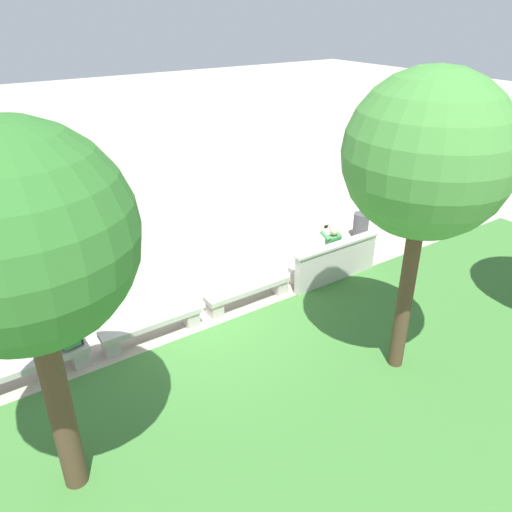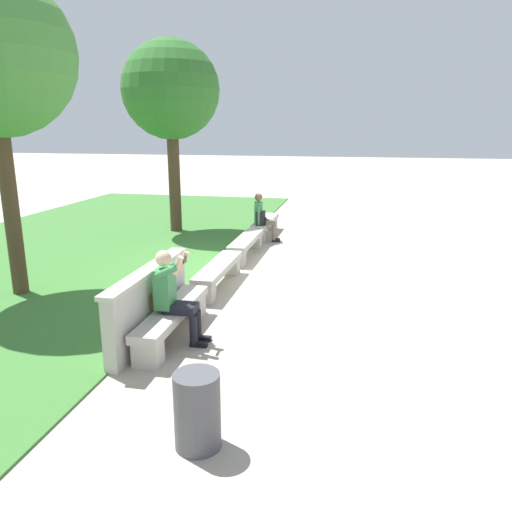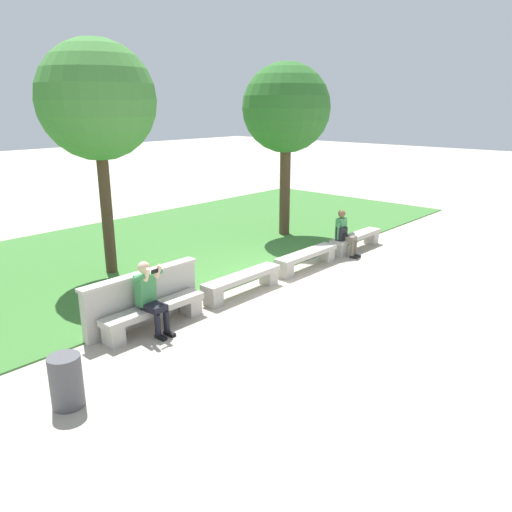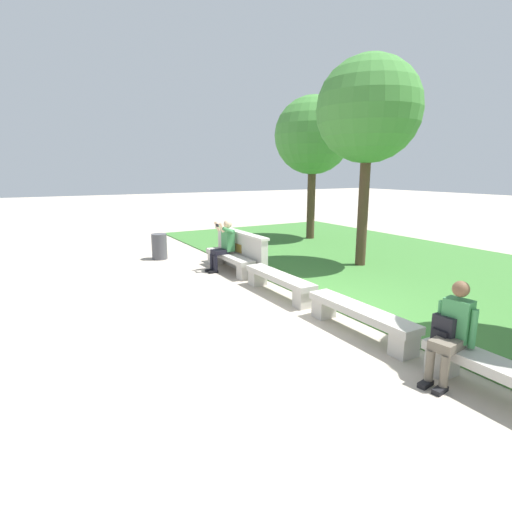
{
  "view_description": "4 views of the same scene",
  "coord_description": "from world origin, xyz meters",
  "px_view_note": "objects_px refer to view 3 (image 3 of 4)",
  "views": [
    {
      "loc": [
        4.15,
        8.12,
        6.17
      ],
      "look_at": [
        -1.49,
        -0.14,
        1.06
      ],
      "focal_mm": 35.0,
      "sensor_mm": 36.0,
      "label": 1
    },
    {
      "loc": [
        -9.79,
        -2.53,
        2.95
      ],
      "look_at": [
        -1.49,
        -0.79,
        0.73
      ],
      "focal_mm": 35.0,
      "sensor_mm": 36.0,
      "label": 2
    },
    {
      "loc": [
        -8.58,
        -7.07,
        3.98
      ],
      "look_at": [
        -1.06,
        -0.29,
        0.9
      ],
      "focal_mm": 35.0,
      "sensor_mm": 36.0,
      "label": 3
    },
    {
      "loc": [
        5.55,
        -4.39,
        2.55
      ],
      "look_at": [
        -0.98,
        -0.66,
        0.94
      ],
      "focal_mm": 28.0,
      "sensor_mm": 36.0,
      "label": 4
    }
  ],
  "objects_px": {
    "bench_main": "(154,313)",
    "bench_near": "(242,281)",
    "tree_left_background": "(286,109)",
    "trash_bin": "(66,381)",
    "person_photographer": "(150,294)",
    "person_distant": "(344,232)",
    "backpack": "(342,234)",
    "bench_mid": "(307,257)",
    "bench_far": "(356,239)",
    "tree_behind_wall": "(97,102)"
  },
  "relations": [
    {
      "from": "bench_far",
      "to": "trash_bin",
      "type": "xyz_separation_m",
      "value": [
        -9.4,
        -1.14,
        0.07
      ]
    },
    {
      "from": "person_distant",
      "to": "tree_left_background",
      "type": "bearing_deg",
      "value": 75.05
    },
    {
      "from": "bench_near",
      "to": "tree_left_background",
      "type": "distance_m",
      "value": 6.42
    },
    {
      "from": "bench_main",
      "to": "tree_behind_wall",
      "type": "xyz_separation_m",
      "value": [
        1.24,
        3.38,
        3.73
      ]
    },
    {
      "from": "bench_main",
      "to": "person_photographer",
      "type": "xyz_separation_m",
      "value": [
        -0.13,
        -0.08,
        0.43
      ]
    },
    {
      "from": "backpack",
      "to": "bench_main",
      "type": "bearing_deg",
      "value": 179.57
    },
    {
      "from": "bench_mid",
      "to": "tree_left_background",
      "type": "relative_size",
      "value": 0.41
    },
    {
      "from": "tree_left_background",
      "to": "bench_far",
      "type": "bearing_deg",
      "value": -89.27
    },
    {
      "from": "bench_main",
      "to": "person_photographer",
      "type": "height_order",
      "value": "person_photographer"
    },
    {
      "from": "bench_near",
      "to": "person_photographer",
      "type": "relative_size",
      "value": 1.6
    },
    {
      "from": "bench_near",
      "to": "tree_behind_wall",
      "type": "bearing_deg",
      "value": 108.24
    },
    {
      "from": "bench_mid",
      "to": "trash_bin",
      "type": "distance_m",
      "value": 7.13
    },
    {
      "from": "backpack",
      "to": "tree_left_background",
      "type": "relative_size",
      "value": 0.08
    },
    {
      "from": "person_photographer",
      "to": "backpack",
      "type": "height_order",
      "value": "person_photographer"
    },
    {
      "from": "person_distant",
      "to": "bench_near",
      "type": "bearing_deg",
      "value": 179.05
    },
    {
      "from": "bench_near",
      "to": "bench_far",
      "type": "height_order",
      "value": "same"
    },
    {
      "from": "bench_far",
      "to": "trash_bin",
      "type": "distance_m",
      "value": 9.46
    },
    {
      "from": "person_distant",
      "to": "bench_main",
      "type": "bearing_deg",
      "value": 179.41
    },
    {
      "from": "person_photographer",
      "to": "bench_near",
      "type": "bearing_deg",
      "value": 1.79
    },
    {
      "from": "bench_mid",
      "to": "tree_behind_wall",
      "type": "relative_size",
      "value": 0.39
    },
    {
      "from": "tree_left_background",
      "to": "trash_bin",
      "type": "distance_m",
      "value": 10.66
    },
    {
      "from": "bench_far",
      "to": "person_photographer",
      "type": "height_order",
      "value": "person_photographer"
    },
    {
      "from": "bench_mid",
      "to": "bench_far",
      "type": "xyz_separation_m",
      "value": [
        2.36,
        0.0,
        0.0
      ]
    },
    {
      "from": "tree_behind_wall",
      "to": "tree_left_background",
      "type": "height_order",
      "value": "tree_behind_wall"
    },
    {
      "from": "bench_mid",
      "to": "person_distant",
      "type": "distance_m",
      "value": 1.65
    },
    {
      "from": "bench_mid",
      "to": "person_photographer",
      "type": "distance_m",
      "value": 4.86
    },
    {
      "from": "trash_bin",
      "to": "bench_near",
      "type": "bearing_deg",
      "value": 13.7
    },
    {
      "from": "bench_main",
      "to": "bench_far",
      "type": "distance_m",
      "value": 7.07
    },
    {
      "from": "bench_main",
      "to": "tree_left_background",
      "type": "distance_m",
      "value": 8.29
    },
    {
      "from": "person_photographer",
      "to": "person_distant",
      "type": "relative_size",
      "value": 1.05
    },
    {
      "from": "bench_mid",
      "to": "person_photographer",
      "type": "xyz_separation_m",
      "value": [
        -4.84,
        -0.08,
        0.43
      ]
    },
    {
      "from": "bench_near",
      "to": "person_photographer",
      "type": "xyz_separation_m",
      "value": [
        -2.49,
        -0.08,
        0.43
      ]
    },
    {
      "from": "backpack",
      "to": "person_distant",
      "type": "bearing_deg",
      "value": -10.76
    },
    {
      "from": "trash_bin",
      "to": "backpack",
      "type": "bearing_deg",
      "value": 7.31
    },
    {
      "from": "bench_main",
      "to": "trash_bin",
      "type": "distance_m",
      "value": 2.59
    },
    {
      "from": "bench_near",
      "to": "backpack",
      "type": "xyz_separation_m",
      "value": [
        3.87,
        -0.05,
        0.32
      ]
    },
    {
      "from": "tree_behind_wall",
      "to": "person_photographer",
      "type": "bearing_deg",
      "value": -111.64
    },
    {
      "from": "tree_left_background",
      "to": "bench_mid",
      "type": "bearing_deg",
      "value": -131.78
    },
    {
      "from": "bench_near",
      "to": "person_distant",
      "type": "bearing_deg",
      "value": -0.95
    },
    {
      "from": "bench_near",
      "to": "tree_left_background",
      "type": "height_order",
      "value": "tree_left_background"
    },
    {
      "from": "bench_main",
      "to": "bench_near",
      "type": "xyz_separation_m",
      "value": [
        2.36,
        0.0,
        0.0
      ]
    },
    {
      "from": "bench_far",
      "to": "trash_bin",
      "type": "relative_size",
      "value": 2.82
    },
    {
      "from": "bench_far",
      "to": "tree_behind_wall",
      "type": "relative_size",
      "value": 0.39
    },
    {
      "from": "bench_near",
      "to": "trash_bin",
      "type": "bearing_deg",
      "value": -166.3
    },
    {
      "from": "bench_main",
      "to": "bench_mid",
      "type": "xyz_separation_m",
      "value": [
        4.71,
        0.0,
        0.0
      ]
    },
    {
      "from": "tree_behind_wall",
      "to": "bench_main",
      "type": "bearing_deg",
      "value": -110.13
    },
    {
      "from": "bench_far",
      "to": "bench_mid",
      "type": "bearing_deg",
      "value": 180.0
    },
    {
      "from": "person_photographer",
      "to": "tree_left_background",
      "type": "bearing_deg",
      "value": 20.48
    },
    {
      "from": "bench_near",
      "to": "backpack",
      "type": "distance_m",
      "value": 3.88
    },
    {
      "from": "bench_near",
      "to": "bench_far",
      "type": "xyz_separation_m",
      "value": [
        4.71,
        0.0,
        0.0
      ]
    }
  ]
}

